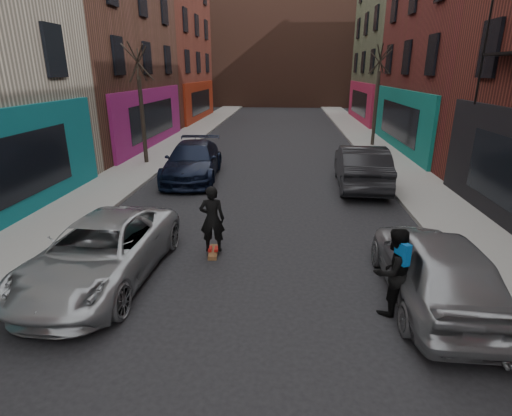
% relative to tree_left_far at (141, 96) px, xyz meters
% --- Properties ---
extents(sidewalk_left, '(2.50, 84.00, 0.13)m').
position_rel_tree_left_far_xyz_m(sidewalk_left, '(-0.05, 12.00, -3.31)').
color(sidewalk_left, gray).
rests_on(sidewalk_left, ground).
extents(sidewalk_right, '(2.50, 84.00, 0.13)m').
position_rel_tree_left_far_xyz_m(sidewalk_right, '(12.45, 12.00, -3.31)').
color(sidewalk_right, gray).
rests_on(sidewalk_right, ground).
extents(building_far, '(40.00, 10.00, 14.00)m').
position_rel_tree_left_far_xyz_m(building_far, '(6.20, 38.00, 3.62)').
color(building_far, '#47281E').
rests_on(building_far, ground).
extents(tree_left_far, '(2.00, 2.00, 6.50)m').
position_rel_tree_left_far_xyz_m(tree_left_far, '(0.00, 0.00, 0.00)').
color(tree_left_far, black).
rests_on(tree_left_far, sidewalk_left).
extents(tree_right_far, '(2.00, 2.00, 6.80)m').
position_rel_tree_left_far_xyz_m(tree_right_far, '(12.40, 6.00, 0.15)').
color(tree_right_far, black).
rests_on(tree_right_far, sidewalk_right).
extents(parked_left_far, '(2.50, 5.10, 1.40)m').
position_rel_tree_left_far_xyz_m(parked_left_far, '(3.00, -11.55, -2.68)').
color(parked_left_far, '#989DA1').
rests_on(parked_left_far, ground).
extents(parked_left_end, '(2.56, 5.53, 1.57)m').
position_rel_tree_left_far_xyz_m(parked_left_end, '(3.00, -2.50, -2.60)').
color(parked_left_end, black).
rests_on(parked_left_end, ground).
extents(parked_right_far, '(1.92, 4.63, 1.57)m').
position_rel_tree_left_far_xyz_m(parked_right_far, '(10.17, -11.86, -2.60)').
color(parked_right_far, gray).
rests_on(parked_right_far, ground).
extents(parked_right_end, '(2.03, 5.25, 1.70)m').
position_rel_tree_left_far_xyz_m(parked_right_end, '(10.11, -3.22, -2.53)').
color(parked_right_end, black).
rests_on(parked_right_end, ground).
extents(skateboard, '(0.30, 0.82, 0.10)m').
position_rel_tree_left_far_xyz_m(skateboard, '(5.25, -10.02, -3.33)').
color(skateboard, brown).
rests_on(skateboard, ground).
extents(skateboarder, '(0.67, 0.48, 1.74)m').
position_rel_tree_left_far_xyz_m(skateboarder, '(5.25, -10.02, -2.41)').
color(skateboarder, black).
rests_on(skateboarder, skateboard).
extents(pedestrian, '(1.07, 0.98, 1.78)m').
position_rel_tree_left_far_xyz_m(pedestrian, '(9.20, -12.37, -2.48)').
color(pedestrian, black).
rests_on(pedestrian, ground).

